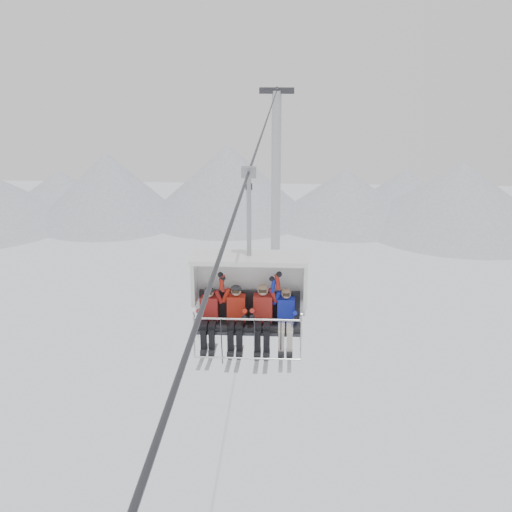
# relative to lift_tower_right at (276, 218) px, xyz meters

# --- Properties ---
(ridgeline) EXTENTS (72.00, 21.00, 7.00)m
(ridgeline) POSITION_rel_lift_tower_right_xyz_m (-1.58, 20.05, -2.94)
(ridgeline) COLOR silver
(ridgeline) RESTS_ON ground
(lift_tower_right) EXTENTS (2.00, 1.80, 13.48)m
(lift_tower_right) POSITION_rel_lift_tower_right_xyz_m (0.00, 0.00, 0.00)
(lift_tower_right) COLOR #ABAEB2
(lift_tower_right) RESTS_ON ground
(haul_cable) EXTENTS (0.06, 50.00, 0.06)m
(haul_cable) POSITION_rel_lift_tower_right_xyz_m (0.00, -22.00, 7.52)
(haul_cable) COLOR #303036
(haul_cable) RESTS_ON lift_tower_left
(chairlift_carrier) EXTENTS (2.47, 1.17, 3.98)m
(chairlift_carrier) POSITION_rel_lift_tower_right_xyz_m (0.00, -24.59, 4.91)
(chairlift_carrier) COLOR black
(chairlift_carrier) RESTS_ON haul_cable
(skier_far_left) EXTENTS (0.37, 1.69, 1.50)m
(skier_far_left) POSITION_rel_lift_tower_right_xyz_m (-0.86, -24.91, 4.39)
(skier_far_left) COLOR #A51F1C
(skier_far_left) RESTS_ON chairlift_carrier
(skier_center_left) EXTENTS (0.40, 1.69, 1.59)m
(skier_center_left) POSITION_rel_lift_tower_right_xyz_m (-0.28, -24.90, 4.42)
(skier_center_left) COLOR red
(skier_center_left) RESTS_ON chairlift_carrier
(skier_center_right) EXTENTS (0.41, 1.69, 1.63)m
(skier_center_right) POSITION_rel_lift_tower_right_xyz_m (0.30, -24.90, 4.43)
(skier_center_right) COLOR #A9241C
(skier_center_right) RESTS_ON chairlift_carrier
(skier_far_right) EXTENTS (0.37, 1.69, 1.50)m
(skier_far_right) POSITION_rel_lift_tower_right_xyz_m (0.80, -24.91, 4.39)
(skier_far_right) COLOR #1626B0
(skier_far_right) RESTS_ON chairlift_carrier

